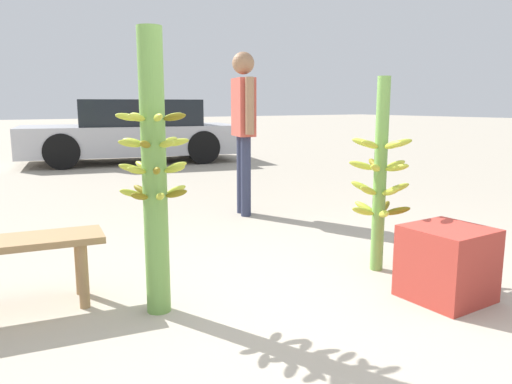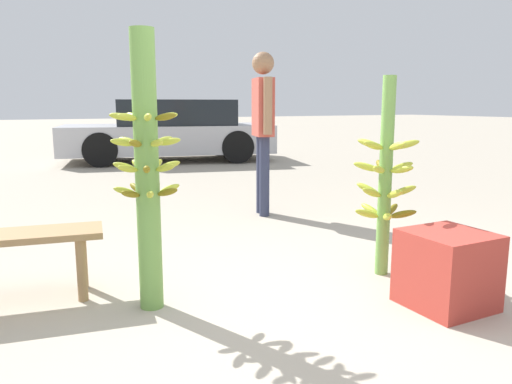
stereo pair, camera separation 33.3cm
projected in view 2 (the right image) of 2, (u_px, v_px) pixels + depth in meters
ground_plane at (306, 317)px, 2.81m from camera, size 80.00×80.00×0.00m
banana_stalk_left at (147, 171)px, 2.82m from camera, size 0.40×0.40×1.59m
banana_stalk_center at (385, 178)px, 3.42m from camera, size 0.45×0.45×1.37m
vendor_person at (263, 117)px, 5.26m from camera, size 0.27×0.57×1.72m
parked_car at (170, 131)px, 10.50m from camera, size 4.59×2.78×1.27m
produce_crate at (447, 270)px, 2.93m from camera, size 0.45×0.45×0.45m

